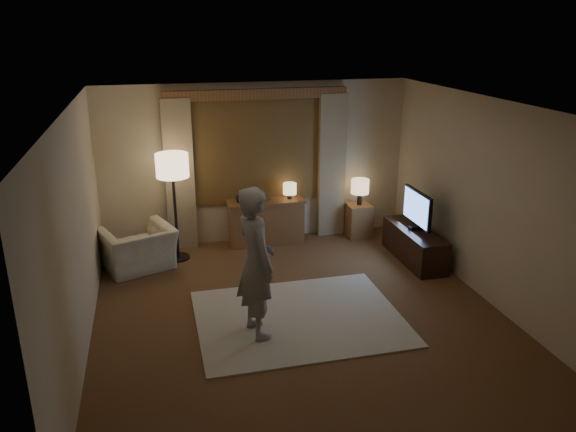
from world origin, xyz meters
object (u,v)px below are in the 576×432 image
object	(u,v)px
sideboard	(266,223)
tv_stand	(414,245)
person	(256,263)
armchair	(138,249)
side_table	(359,220)

from	to	relation	value
sideboard	tv_stand	size ratio (longest dim) A/B	0.86
tv_stand	person	world-z (taller)	person
tv_stand	person	size ratio (longest dim) A/B	0.78
sideboard	person	bearing A→B (deg)	-103.86
sideboard	person	size ratio (longest dim) A/B	0.67
person	armchair	bearing A→B (deg)	19.42
person	side_table	bearing A→B (deg)	-51.53
armchair	tv_stand	world-z (taller)	armchair
sideboard	person	world-z (taller)	person
person	tv_stand	bearing A→B (deg)	-72.19
sideboard	tv_stand	distance (m)	2.40
side_table	person	world-z (taller)	person
tv_stand	sideboard	bearing A→B (deg)	149.02
sideboard	armchair	xyz separation A→B (m)	(-2.04, -0.55, -0.03)
sideboard	side_table	bearing A→B (deg)	-1.79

